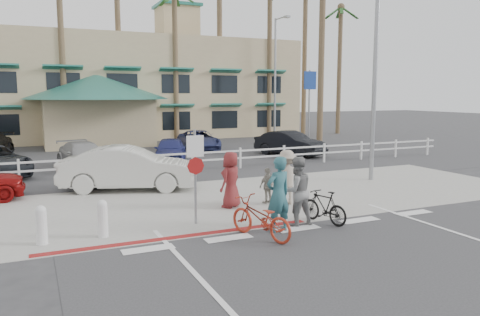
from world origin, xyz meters
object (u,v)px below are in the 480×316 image
car_white_sedan (129,168)px  bike_red (260,218)px  sign_post (195,172)px  bike_black (324,207)px

car_white_sedan → bike_red: bearing=-147.2°
sign_post → bike_red: sign_post is taller
bike_red → car_white_sedan: car_white_sedan is taller
bike_red → car_white_sedan: size_ratio=0.39×
sign_post → bike_black: sign_post is taller
bike_black → car_white_sedan: size_ratio=0.31×
sign_post → bike_red: (1.03, -1.89, -0.94)m
bike_red → car_white_sedan: bearing=-96.5°
bike_red → bike_black: bike_red is taller
sign_post → car_white_sedan: sign_post is taller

